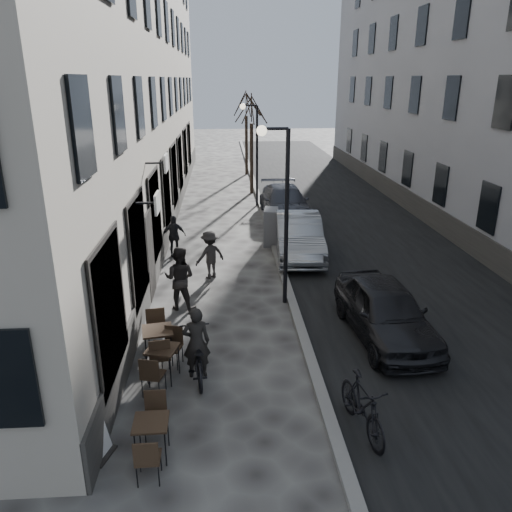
{
  "coord_description": "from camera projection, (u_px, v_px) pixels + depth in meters",
  "views": [
    {
      "loc": [
        -1.74,
        -7.33,
        6.24
      ],
      "look_at": [
        -0.91,
        5.08,
        1.8
      ],
      "focal_mm": 35.0,
      "sensor_mm": 36.0,
      "label": 1
    }
  ],
  "objects": [
    {
      "name": "tree_far",
      "position": [
        246.0,
        104.0,
        32.89
      ],
      "size": [
        2.4,
        2.4,
        5.7
      ],
      "color": "black",
      "rests_on": "ground"
    },
    {
      "name": "building_right",
      "position": [
        469.0,
        37.0,
        22.51
      ],
      "size": [
        4.0,
        35.0,
        16.0
      ],
      "primitive_type": "cube",
      "color": "gray",
      "rests_on": "ground"
    },
    {
      "name": "kerb",
      "position": [
        264.0,
        214.0,
        24.12
      ],
      "size": [
        0.25,
        60.0,
        0.12
      ],
      "primitive_type": "cube",
      "color": "slate",
      "rests_on": "ground"
    },
    {
      "name": "bicycle",
      "position": [
        197.0,
        355.0,
        10.95
      ],
      "size": [
        0.9,
        1.99,
        1.01
      ],
      "primitive_type": "imported",
      "rotation": [
        0.0,
        0.0,
        3.26
      ],
      "color": "black",
      "rests_on": "ground"
    },
    {
      "name": "car_near",
      "position": [
        385.0,
        311.0,
        12.54
      ],
      "size": [
        2.0,
        4.34,
        1.44
      ],
      "primitive_type": "imported",
      "rotation": [
        0.0,
        0.0,
        0.07
      ],
      "color": "black",
      "rests_on": "ground"
    },
    {
      "name": "tree_near",
      "position": [
        251.0,
        109.0,
        27.26
      ],
      "size": [
        2.4,
        2.4,
        5.7
      ],
      "color": "black",
      "rests_on": "ground"
    },
    {
      "name": "bistro_set_b",
      "position": [
        163.0,
        360.0,
        10.82
      ],
      "size": [
        0.8,
        1.6,
        0.91
      ],
      "rotation": [
        0.0,
        0.0,
        -0.25
      ],
      "color": "black",
      "rests_on": "ground"
    },
    {
      "name": "pedestrian_mid",
      "position": [
        210.0,
        255.0,
        16.29
      ],
      "size": [
        1.2,
        1.06,
        1.61
      ],
      "primitive_type": "imported",
      "rotation": [
        0.0,
        0.0,
        3.7
      ],
      "color": "#292624",
      "rests_on": "ground"
    },
    {
      "name": "pedestrian_far",
      "position": [
        174.0,
        236.0,
        18.34
      ],
      "size": [
        0.98,
        0.65,
        1.55
      ],
      "primitive_type": "imported",
      "rotation": [
        0.0,
        0.0,
        0.33
      ],
      "color": "black",
      "rests_on": "ground"
    },
    {
      "name": "streetlamp_near",
      "position": [
        281.0,
        198.0,
        13.66
      ],
      "size": [
        0.9,
        0.28,
        5.09
      ],
      "color": "black",
      "rests_on": "ground"
    },
    {
      "name": "road",
      "position": [
        338.0,
        214.0,
        24.37
      ],
      "size": [
        7.3,
        60.0,
        0.0
      ],
      "primitive_type": "cube",
      "color": "black",
      "rests_on": "ground"
    },
    {
      "name": "bistro_set_a",
      "position": [
        152.0,
        435.0,
        8.58
      ],
      "size": [
        0.61,
        1.47,
        0.86
      ],
      "rotation": [
        0.0,
        0.0,
        0.02
      ],
      "color": "black",
      "rests_on": "ground"
    },
    {
      "name": "utility_cabinet",
      "position": [
        271.0,
        227.0,
        19.63
      ],
      "size": [
        0.66,
        1.02,
        1.44
      ],
      "primitive_type": "cube",
      "rotation": [
        0.0,
        0.0,
        -0.14
      ],
      "color": "#5D5D5F",
      "rests_on": "ground"
    },
    {
      "name": "bistro_set_c",
      "position": [
        158.0,
        342.0,
        11.49
      ],
      "size": [
        0.79,
        1.72,
        0.98
      ],
      "rotation": [
        0.0,
        0.0,
        0.18
      ],
      "color": "black",
      "rests_on": "ground"
    },
    {
      "name": "car_mid",
      "position": [
        299.0,
        236.0,
        18.4
      ],
      "size": [
        1.9,
        4.73,
        1.53
      ],
      "primitive_type": "imported",
      "rotation": [
        0.0,
        0.0,
        -0.06
      ],
      "color": "gray",
      "rests_on": "ground"
    },
    {
      "name": "ground",
      "position": [
        324.0,
        441.0,
        9.09
      ],
      "size": [
        120.0,
        120.0,
        0.0
      ],
      "primitive_type": "plane",
      "color": "#33302E",
      "rests_on": "ground"
    },
    {
      "name": "pedestrian_near",
      "position": [
        180.0,
        278.0,
        14.05
      ],
      "size": [
        1.04,
        0.89,
        1.85
      ],
      "primitive_type": "imported",
      "rotation": [
        0.0,
        0.0,
        2.91
      ],
      "color": "#272422",
      "rests_on": "ground"
    },
    {
      "name": "sign_board",
      "position": [
        97.0,
        438.0,
        8.59
      ],
      "size": [
        0.48,
        0.61,
        0.96
      ],
      "rotation": [
        0.0,
        0.0,
        -0.31
      ],
      "color": "black",
      "rests_on": "ground"
    },
    {
      "name": "building_left",
      "position": [
        121.0,
        35.0,
        21.54
      ],
      "size": [
        4.0,
        35.0,
        16.0
      ],
      "primitive_type": "cube",
      "color": "#9F9886",
      "rests_on": "ground"
    },
    {
      "name": "cyclist_rider",
      "position": [
        196.0,
        342.0,
        10.84
      ],
      "size": [
        0.65,
        0.47,
        1.65
      ],
      "primitive_type": "imported",
      "rotation": [
        0.0,
        0.0,
        3.26
      ],
      "color": "black",
      "rests_on": "ground"
    },
    {
      "name": "streetlamp_far",
      "position": [
        254.0,
        144.0,
        24.94
      ],
      "size": [
        0.9,
        0.28,
        5.09
      ],
      "color": "black",
      "rests_on": "ground"
    },
    {
      "name": "moped",
      "position": [
        362.0,
        406.0,
        9.18
      ],
      "size": [
        0.84,
        1.91,
        1.11
      ],
      "primitive_type": "imported",
      "rotation": [
        0.0,
        0.0,
        0.18
      ],
      "color": "black",
      "rests_on": "ground"
    },
    {
      "name": "car_far",
      "position": [
        285.0,
        203.0,
        23.44
      ],
      "size": [
        2.25,
        5.12,
        1.46
      ],
      "primitive_type": "imported",
      "rotation": [
        0.0,
        0.0,
        0.04
      ],
      "color": "#3C3F48",
      "rests_on": "ground"
    }
  ]
}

